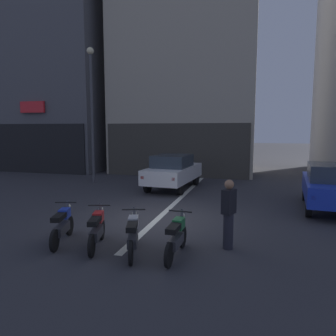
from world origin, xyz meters
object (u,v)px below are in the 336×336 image
Objects in this scene: street_lamp at (92,102)px; motorcycle_green_row_right_mid at (176,237)px; car_blue_parked_kerbside at (332,185)px; person_by_motorcycles at (229,214)px; motorcycle_red_row_left_mid at (97,229)px; motorcycle_blue_row_leftmost at (62,225)px; car_white_crossing_near at (173,171)px; motorcycle_silver_row_centre at (133,234)px.

street_lamp is 11.43m from motorcycle_green_row_right_mid.
street_lamp is at bearing 164.46° from car_blue_parked_kerbside.
motorcycle_red_row_left_mid is at bearing -166.38° from person_by_motorcycles.
motorcycle_red_row_left_mid is 0.97× the size of motorcycle_green_row_right_mid.
motorcycle_blue_row_leftmost is at bearing 178.39° from motorcycle_green_row_right_mid.
car_white_crossing_near reaches higher than motorcycle_blue_row_leftmost.
motorcycle_blue_row_leftmost is 0.97× the size of motorcycle_green_row_right_mid.
motorcycle_red_row_left_mid is 1.98m from motorcycle_green_row_right_mid.
person_by_motorcycles is at bearing 9.61° from motorcycle_blue_row_leftmost.
street_lamp is at bearing 135.20° from person_by_motorcycles.
car_white_crossing_near is 8.11m from motorcycle_green_row_right_mid.
street_lamp is (-4.58, 0.65, 3.38)m from car_white_crossing_near.
street_lamp is at bearing 171.94° from car_white_crossing_near.
street_lamp reaches higher than motorcycle_red_row_left_mid.
motorcycle_silver_row_centre is (1.10, -7.94, -0.43)m from car_white_crossing_near.
person_by_motorcycles is (2.07, 0.89, 0.40)m from motorcycle_silver_row_centre.
motorcycle_green_row_right_mid is at bearing -75.00° from car_white_crossing_near.
motorcycle_blue_row_leftmost is at bearing -143.67° from car_blue_parked_kerbside.
motorcycle_silver_row_centre is (0.99, -0.15, 0.00)m from motorcycle_red_row_left_mid.
person_by_motorcycles is (7.75, -7.70, -3.41)m from street_lamp.
motorcycle_blue_row_leftmost and motorcycle_green_row_right_mid have the same top height.
car_blue_parked_kerbside is 2.61× the size of motorcycle_blue_row_leftmost.
motorcycle_blue_row_leftmost is (-0.88, -7.73, -0.43)m from car_white_crossing_near.
motorcycle_silver_row_centre is 1.00m from motorcycle_green_row_right_mid.
motorcycle_green_row_right_mid is at bearing -144.48° from person_by_motorcycles.
motorcycle_green_row_right_mid is at bearing -51.75° from street_lamp.
motorcycle_blue_row_leftmost is 1.99m from motorcycle_silver_row_centre.
car_white_crossing_near is at bearing 90.82° from motorcycle_red_row_left_mid.
street_lamp reaches higher than car_blue_parked_kerbside.
motorcycle_silver_row_centre is 0.97× the size of person_by_motorcycles.
person_by_motorcycles is at bearing -124.58° from car_blue_parked_kerbside.
motorcycle_green_row_right_mid is (0.99, 0.12, 0.00)m from motorcycle_silver_row_centre.
motorcycle_red_row_left_mid is at bearing -139.29° from car_blue_parked_kerbside.
motorcycle_blue_row_leftmost is at bearing 176.75° from motorcycle_red_row_left_mid.
car_blue_parked_kerbside is at bearing 46.40° from motorcycle_silver_row_centre.
car_white_crossing_near is at bearing 97.89° from motorcycle_silver_row_centre.
street_lamp is at bearing 119.07° from motorcycle_red_row_left_mid.
motorcycle_blue_row_leftmost and motorcycle_silver_row_centre have the same top height.
motorcycle_red_row_left_mid is (0.11, -7.79, -0.43)m from car_white_crossing_near.
person_by_motorcycles is at bearing 35.52° from motorcycle_green_row_right_mid.
street_lamp reaches higher than motorcycle_green_row_right_mid.
car_white_crossing_near is at bearing -8.06° from street_lamp.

